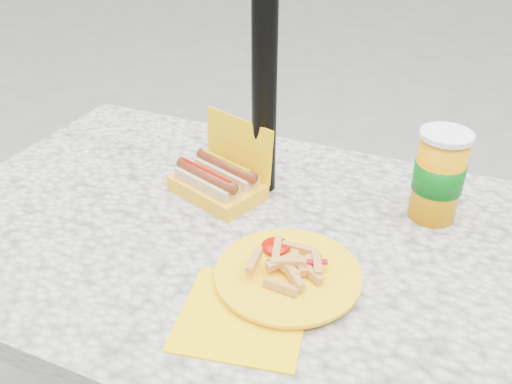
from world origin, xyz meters
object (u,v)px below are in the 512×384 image
at_px(hotdog_box, 219,180).
at_px(soda_cup, 439,176).
at_px(umbrella_pole, 265,22).
at_px(fries_plate, 284,276).

distance_m(hotdog_box, soda_cup, 0.44).
height_order(hotdog_box, soda_cup, soda_cup).
distance_m(umbrella_pole, fries_plate, 0.46).
bearing_deg(fries_plate, hotdog_box, 137.84).
bearing_deg(umbrella_pole, fries_plate, -60.46).
xyz_separation_m(hotdog_box, fries_plate, (0.23, -0.21, -0.02)).
height_order(umbrella_pole, soda_cup, umbrella_pole).
distance_m(umbrella_pole, soda_cup, 0.43).
distance_m(hotdog_box, fries_plate, 0.31).
xyz_separation_m(hotdog_box, soda_cup, (0.42, 0.09, 0.06)).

